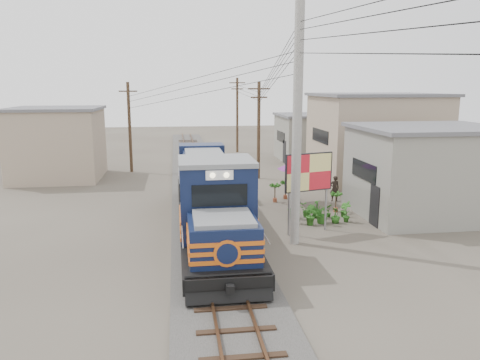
{
  "coord_description": "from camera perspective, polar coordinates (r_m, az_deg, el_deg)",
  "views": [
    {
      "loc": [
        -1.51,
        -19.35,
        6.71
      ],
      "look_at": [
        1.57,
        2.78,
        2.2
      ],
      "focal_mm": 35.0,
      "sensor_mm": 36.0,
      "label": 1
    }
  ],
  "objects": [
    {
      "name": "vendor",
      "position": [
        28.15,
        11.45,
        -1.02
      ],
      "size": [
        0.56,
        0.38,
        1.52
      ],
      "primitive_type": "imported",
      "rotation": [
        0.0,
        0.0,
        3.12
      ],
      "color": "black",
      "rests_on": "ground"
    },
    {
      "name": "ground",
      "position": [
        20.53,
        -3.31,
        -7.68
      ],
      "size": [
        120.0,
        120.0,
        0.0
      ],
      "primitive_type": "plane",
      "color": "#473F35",
      "rests_on": "ground"
    },
    {
      "name": "ballast",
      "position": [
        30.13,
        -4.86,
        -1.34
      ],
      "size": [
        3.6,
        70.0,
        0.16
      ],
      "primitive_type": "cube",
      "color": "#595651",
      "rests_on": "ground"
    },
    {
      "name": "billboard",
      "position": [
        21.48,
        8.39,
        0.7
      ],
      "size": [
        2.36,
        0.78,
        3.74
      ],
      "rotation": [
        0.0,
        0.0,
        0.28
      ],
      "color": "#99999E",
      "rests_on": "ground"
    },
    {
      "name": "shophouse_left",
      "position": [
        36.58,
        -21.36,
        4.2
      ],
      "size": [
        6.3,
        6.3,
        5.2
      ],
      "color": "gray",
      "rests_on": "ground"
    },
    {
      "name": "shophouse_mid",
      "position": [
        34.52,
        16.12,
        4.99
      ],
      "size": [
        8.4,
        7.35,
        6.2
      ],
      "color": "gray",
      "rests_on": "ground"
    },
    {
      "name": "wooden_pole_left",
      "position": [
        37.63,
        -13.31,
        6.49
      ],
      "size": [
        1.6,
        0.24,
        7.0
      ],
      "color": "#4C3826",
      "rests_on": "ground"
    },
    {
      "name": "track",
      "position": [
        30.09,
        -4.87,
        -1.0
      ],
      "size": [
        1.15,
        70.0,
        0.12
      ],
      "color": "#51331E",
      "rests_on": "ground"
    },
    {
      "name": "market_umbrella",
      "position": [
        26.97,
        7.03,
        1.9
      ],
      "size": [
        2.93,
        2.93,
        2.6
      ],
      "rotation": [
        0.0,
        0.0,
        -0.29
      ],
      "color": "black",
      "rests_on": "ground"
    },
    {
      "name": "wooden_pole_far",
      "position": [
        47.85,
        -0.34,
        8.09
      ],
      "size": [
        1.6,
        0.24,
        7.5
      ],
      "color": "#4C3826",
      "rests_on": "ground"
    },
    {
      "name": "wooden_pole_mid",
      "position": [
        34.02,
        2.29,
        6.3
      ],
      "size": [
        1.6,
        0.24,
        7.0
      ],
      "color": "#4C3826",
      "rests_on": "ground"
    },
    {
      "name": "power_lines",
      "position": [
        27.89,
        -5.25,
        13.13
      ],
      "size": [
        9.65,
        19.0,
        3.3
      ],
      "color": "black",
      "rests_on": "ground"
    },
    {
      "name": "shophouse_back",
      "position": [
        43.44,
        8.89,
        5.2
      ],
      "size": [
        6.3,
        6.3,
        4.2
      ],
      "color": "gray",
      "rests_on": "ground"
    },
    {
      "name": "utility_pole_main",
      "position": [
        19.58,
        6.97,
        6.32
      ],
      "size": [
        0.4,
        0.4,
        10.0
      ],
      "color": "#9E9B93",
      "rests_on": "ground"
    },
    {
      "name": "plant_nursery",
      "position": [
        23.96,
        9.53,
        -3.84
      ],
      "size": [
        3.2,
        2.08,
        1.1
      ],
      "color": "#265D1A",
      "rests_on": "ground"
    },
    {
      "name": "locomotive",
      "position": [
        21.55,
        -3.7,
        -2.06
      ],
      "size": [
        2.87,
        15.59,
        3.86
      ],
      "color": "black",
      "rests_on": "ground"
    },
    {
      "name": "shophouse_front",
      "position": [
        26.22,
        21.95,
        1.03
      ],
      "size": [
        7.35,
        6.3,
        4.7
      ],
      "color": "gray",
      "rests_on": "ground"
    }
  ]
}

